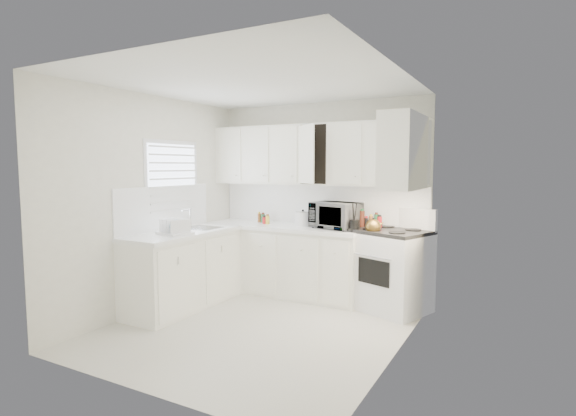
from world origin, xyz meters
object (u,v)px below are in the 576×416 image
Objects in this scene: microwave at (335,212)px; utensil_crock at (354,217)px; tea_kettle at (373,226)px; dish_rack at (174,225)px; stove at (391,259)px; rice_cooker at (303,218)px.

microwave reaches higher than utensil_crock.
dish_rack reaches higher than tea_kettle.
rice_cooker is at bearing -164.16° from stove.
stove is at bearing 10.32° from microwave.
utensil_crock reaches higher than rice_cooker.
microwave is at bearing -164.56° from stove.
microwave is at bearing 147.80° from utensil_crock.
rice_cooker is (-1.24, 0.09, 0.43)m from stove.
microwave reaches higher than stove.
tea_kettle is at bearing -10.61° from rice_cooker.
dish_rack is at bearing -146.79° from utensil_crock.
microwave is 2.02m from dish_rack.
dish_rack is at bearing -163.38° from tea_kettle.
microwave is 0.49m from rice_cooker.
stove is at bearing 44.64° from dish_rack.
tea_kettle is 1.09m from rice_cooker.
dish_rack is at bearing -129.15° from stove.
utensil_crock is at bearing 164.62° from tea_kettle.
microwave is 0.40m from utensil_crock.
tea_kettle is 0.25m from utensil_crock.
rice_cooker reaches higher than tea_kettle.
microwave is at bearing 57.20° from dish_rack.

